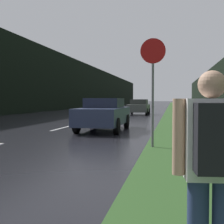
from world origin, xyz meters
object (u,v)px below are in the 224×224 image
Objects in this scene: car_passing_far at (139,107)px; car_passing_near at (104,114)px; stop_sign at (153,80)px; hitchhiker_with_backpack at (212,166)px.

car_passing_near is at bearing 90.00° from car_passing_far.
stop_sign is 1.97× the size of hitchhiker_with_backpack.
car_passing_near is (-3.30, 11.44, -0.17)m from hitchhiker_with_backpack.
stop_sign reaches higher than hitchhiker_with_backpack.
car_passing_near is (-2.47, 4.67, -1.20)m from stop_sign.
car_passing_near is at bearing 117.86° from stop_sign.
hitchhiker_with_backpack is at bearing 106.11° from car_passing_near.
car_passing_far is at bearing 97.08° from stop_sign.
stop_sign is at bearing 117.86° from car_passing_near.
stop_sign is 0.73× the size of car_passing_far.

